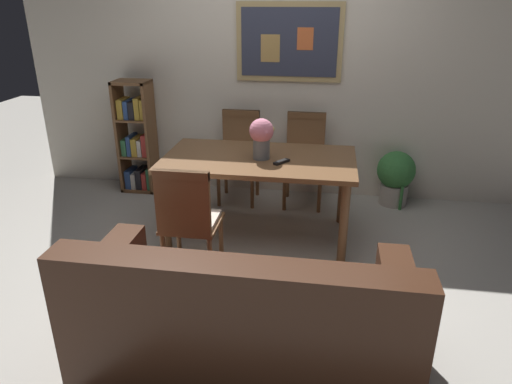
% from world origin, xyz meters
% --- Properties ---
extents(ground_plane, '(12.00, 12.00, 0.00)m').
position_xyz_m(ground_plane, '(0.00, 0.00, 0.00)').
color(ground_plane, '#B7B2A8').
extents(wall_back_with_painting, '(5.20, 0.14, 2.60)m').
position_xyz_m(wall_back_with_painting, '(0.00, 1.64, 1.30)').
color(wall_back_with_painting, silver).
rests_on(wall_back_with_painting, ground_plane).
extents(dining_table, '(1.60, 0.90, 0.72)m').
position_xyz_m(dining_table, '(0.01, 0.54, 0.63)').
color(dining_table, brown).
rests_on(dining_table, ground_plane).
extents(dining_chair_near_left, '(0.40, 0.41, 0.91)m').
position_xyz_m(dining_chair_near_left, '(-0.37, -0.27, 0.54)').
color(dining_chair_near_left, brown).
rests_on(dining_chair_near_left, ground_plane).
extents(dining_chair_far_right, '(0.40, 0.41, 0.91)m').
position_xyz_m(dining_chair_far_right, '(0.35, 1.34, 0.54)').
color(dining_chair_far_right, brown).
rests_on(dining_chair_far_right, ground_plane).
extents(dining_chair_far_left, '(0.40, 0.41, 0.91)m').
position_xyz_m(dining_chair_far_left, '(-0.32, 1.33, 0.54)').
color(dining_chair_far_left, brown).
rests_on(dining_chair_far_left, ground_plane).
extents(leather_couch, '(1.80, 0.84, 0.84)m').
position_xyz_m(leather_couch, '(0.16, -1.08, 0.31)').
color(leather_couch, '#472819').
rests_on(leather_couch, ground_plane).
extents(bookshelf, '(0.36, 0.28, 1.18)m').
position_xyz_m(bookshelf, '(-1.43, 1.39, 0.55)').
color(bookshelf, brown).
rests_on(bookshelf, ground_plane).
extents(potted_ivy, '(0.38, 0.38, 0.57)m').
position_xyz_m(potted_ivy, '(1.26, 1.42, 0.30)').
color(potted_ivy, '#B2ADA3').
rests_on(potted_ivy, ground_plane).
extents(flower_vase, '(0.20, 0.21, 0.34)m').
position_xyz_m(flower_vase, '(0.03, 0.51, 0.92)').
color(flower_vase, slate).
rests_on(flower_vase, dining_table).
extents(tv_remote, '(0.13, 0.15, 0.02)m').
position_xyz_m(tv_remote, '(0.21, 0.42, 0.73)').
color(tv_remote, black).
rests_on(tv_remote, dining_table).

